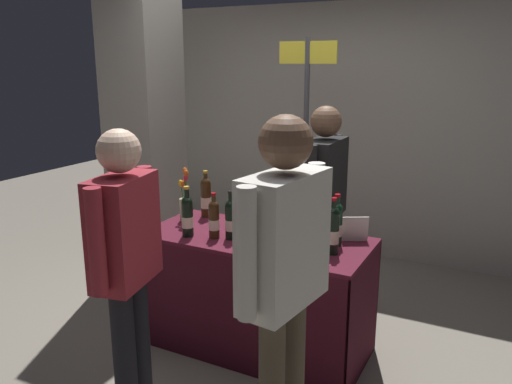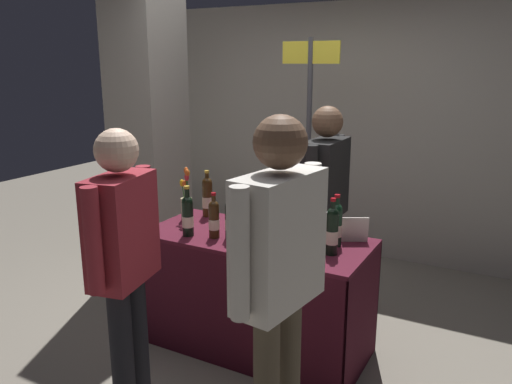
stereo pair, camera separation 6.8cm
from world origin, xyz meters
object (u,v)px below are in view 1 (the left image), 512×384
at_px(concrete_pillar, 143,101).
at_px(display_bottle_0, 214,219).
at_px(booth_signpost, 306,138).
at_px(wine_glass_near_taster, 248,217).
at_px(vendor_presenter, 323,194).
at_px(taster_foreground_right, 284,265).
at_px(tasting_table, 256,273).
at_px(featured_wine_bottle, 337,223).
at_px(flower_vase, 185,202).
at_px(wine_glass_mid, 254,234).
at_px(wine_glass_near_vendor, 256,213).

relative_size(concrete_pillar, display_bottle_0, 10.45).
bearing_deg(booth_signpost, concrete_pillar, -164.26).
relative_size(wine_glass_near_taster, booth_signpost, 0.07).
distance_m(vendor_presenter, taster_foreground_right, 1.52).
distance_m(tasting_table, wine_glass_near_taster, 0.38).
xyz_separation_m(featured_wine_bottle, booth_signpost, (-0.64, 1.07, 0.35)).
height_order(wine_glass_near_taster, vendor_presenter, vendor_presenter).
relative_size(featured_wine_bottle, flower_vase, 0.83).
height_order(wine_glass_mid, vendor_presenter, vendor_presenter).
bearing_deg(wine_glass_near_taster, featured_wine_bottle, 5.38).
bearing_deg(tasting_table, booth_signpost, 96.38).
bearing_deg(taster_foreground_right, vendor_presenter, 20.83).
relative_size(display_bottle_0, flower_vase, 0.76).
distance_m(wine_glass_near_taster, booth_signpost, 1.19).
relative_size(concrete_pillar, wine_glass_near_taster, 20.21).
distance_m(concrete_pillar, display_bottle_0, 1.70).
relative_size(display_bottle_0, wine_glass_near_taster, 1.93).
bearing_deg(taster_foreground_right, wine_glass_near_taster, 43.92).
relative_size(concrete_pillar, flower_vase, 7.96).
distance_m(concrete_pillar, flower_vase, 1.31).
bearing_deg(wine_glass_near_vendor, booth_signpost, 91.33).
distance_m(wine_glass_near_vendor, wine_glass_near_taster, 0.17).
height_order(wine_glass_near_vendor, taster_foreground_right, taster_foreground_right).
xyz_separation_m(concrete_pillar, wine_glass_mid, (1.62, -1.00, -0.66)).
bearing_deg(wine_glass_near_taster, vendor_presenter, 61.09).
height_order(flower_vase, taster_foreground_right, taster_foreground_right).
height_order(wine_glass_near_vendor, vendor_presenter, vendor_presenter).
bearing_deg(wine_glass_near_taster, tasting_table, -21.60).
relative_size(flower_vase, taster_foreground_right, 0.23).
bearing_deg(wine_glass_near_vendor, vendor_presenter, 49.39).
relative_size(wine_glass_near_vendor, booth_signpost, 0.06).
xyz_separation_m(flower_vase, taster_foreground_right, (1.19, -0.94, 0.09)).
bearing_deg(taster_foreground_right, wine_glass_near_vendor, 40.44).
bearing_deg(wine_glass_near_vendor, concrete_pillar, 158.08).
relative_size(flower_vase, vendor_presenter, 0.25).
bearing_deg(wine_glass_mid, vendor_presenter, 81.33).
bearing_deg(flower_vase, tasting_table, -6.64).
relative_size(concrete_pillar, wine_glass_mid, 21.09).
xyz_separation_m(flower_vase, booth_signpost, (0.47, 1.09, 0.35)).
distance_m(flower_vase, taster_foreground_right, 1.52).
relative_size(featured_wine_bottle, vendor_presenter, 0.20).
distance_m(vendor_presenter, booth_signpost, 0.73).
distance_m(tasting_table, taster_foreground_right, 1.16).
bearing_deg(wine_glass_mid, concrete_pillar, 148.28).
bearing_deg(taster_foreground_right, flower_vase, 59.12).
bearing_deg(featured_wine_bottle, booth_signpost, 121.03).
bearing_deg(booth_signpost, wine_glass_near_taster, -87.39).
bearing_deg(concrete_pillar, display_bottle_0, -35.38).
height_order(wine_glass_near_vendor, wine_glass_near_taster, wine_glass_near_taster).
height_order(tasting_table, booth_signpost, booth_signpost).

